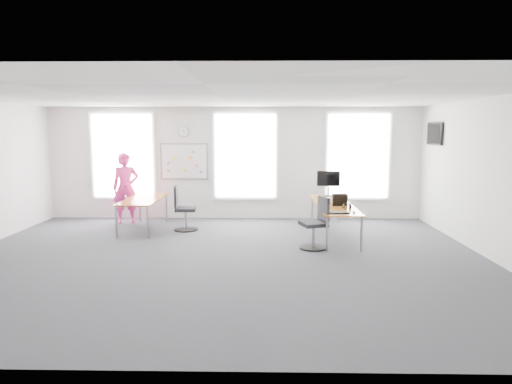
{
  "coord_description": "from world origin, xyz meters",
  "views": [
    {
      "loc": [
        0.83,
        -8.24,
        2.38
      ],
      "look_at": [
        0.64,
        1.2,
        1.1
      ],
      "focal_mm": 32.0,
      "sensor_mm": 36.0,
      "label": 1
    }
  ],
  "objects_px": {
    "monitor": "(328,181)",
    "person": "(126,188)",
    "desk_right": "(334,206)",
    "chair_right": "(316,226)",
    "keyboard": "(339,213)",
    "chair_left": "(183,211)",
    "headphones": "(346,206)",
    "desk_left": "(143,201)"
  },
  "relations": [
    {
      "from": "monitor",
      "to": "person",
      "type": "bearing_deg",
      "value": -171.4
    },
    {
      "from": "desk_right",
      "to": "person",
      "type": "xyz_separation_m",
      "value": [
        -5.16,
        1.34,
        0.23
      ]
    },
    {
      "from": "person",
      "to": "chair_right",
      "type": "bearing_deg",
      "value": -48.13
    },
    {
      "from": "keyboard",
      "to": "monitor",
      "type": "bearing_deg",
      "value": 78.59
    },
    {
      "from": "chair_left",
      "to": "keyboard",
      "type": "distance_m",
      "value": 3.83
    },
    {
      "from": "headphones",
      "to": "person",
      "type": "bearing_deg",
      "value": 157.7
    },
    {
      "from": "chair_right",
      "to": "desk_left",
      "type": "bearing_deg",
      "value": -132.25
    },
    {
      "from": "desk_right",
      "to": "keyboard",
      "type": "height_order",
      "value": "keyboard"
    },
    {
      "from": "desk_left",
      "to": "chair_right",
      "type": "height_order",
      "value": "chair_right"
    },
    {
      "from": "person",
      "to": "headphones",
      "type": "distance_m",
      "value": 5.68
    },
    {
      "from": "desk_left",
      "to": "monitor",
      "type": "bearing_deg",
      "value": 8.0
    },
    {
      "from": "desk_left",
      "to": "keyboard",
      "type": "bearing_deg",
      "value": -21.89
    },
    {
      "from": "person",
      "to": "desk_right",
      "type": "bearing_deg",
      "value": -34.06
    },
    {
      "from": "person",
      "to": "keyboard",
      "type": "relative_size",
      "value": 4.21
    },
    {
      "from": "desk_left",
      "to": "headphones",
      "type": "relative_size",
      "value": 11.02
    },
    {
      "from": "desk_right",
      "to": "monitor",
      "type": "xyz_separation_m",
      "value": [
        0.04,
        1.2,
        0.43
      ]
    },
    {
      "from": "desk_right",
      "to": "monitor",
      "type": "bearing_deg",
      "value": 88.28
    },
    {
      "from": "person",
      "to": "monitor",
      "type": "height_order",
      "value": "person"
    },
    {
      "from": "desk_right",
      "to": "headphones",
      "type": "xyz_separation_m",
      "value": [
        0.18,
        -0.6,
        0.1
      ]
    },
    {
      "from": "desk_right",
      "to": "chair_left",
      "type": "xyz_separation_m",
      "value": [
        -3.52,
        0.44,
        -0.21
      ]
    },
    {
      "from": "desk_left",
      "to": "monitor",
      "type": "distance_m",
      "value": 4.61
    },
    {
      "from": "headphones",
      "to": "monitor",
      "type": "distance_m",
      "value": 1.84
    },
    {
      "from": "desk_left",
      "to": "chair_right",
      "type": "distance_m",
      "value": 4.35
    },
    {
      "from": "chair_left",
      "to": "headphones",
      "type": "relative_size",
      "value": 5.71
    },
    {
      "from": "desk_left",
      "to": "monitor",
      "type": "height_order",
      "value": "monitor"
    },
    {
      "from": "desk_right",
      "to": "person",
      "type": "bearing_deg",
      "value": 165.46
    },
    {
      "from": "keyboard",
      "to": "headphones",
      "type": "height_order",
      "value": "headphones"
    },
    {
      "from": "chair_right",
      "to": "keyboard",
      "type": "distance_m",
      "value": 0.52
    },
    {
      "from": "desk_right",
      "to": "chair_right",
      "type": "distance_m",
      "value": 1.32
    },
    {
      "from": "desk_right",
      "to": "keyboard",
      "type": "xyz_separation_m",
      "value": [
        -0.09,
        -1.22,
        0.06
      ]
    },
    {
      "from": "chair_left",
      "to": "monitor",
      "type": "distance_m",
      "value": 3.7
    },
    {
      "from": "desk_left",
      "to": "headphones",
      "type": "distance_m",
      "value": 4.83
    },
    {
      "from": "chair_left",
      "to": "headphones",
      "type": "distance_m",
      "value": 3.86
    },
    {
      "from": "desk_right",
      "to": "headphones",
      "type": "distance_m",
      "value": 0.64
    },
    {
      "from": "desk_left",
      "to": "keyboard",
      "type": "xyz_separation_m",
      "value": [
        4.42,
        -1.78,
        0.05
      ]
    },
    {
      "from": "chair_right",
      "to": "headphones",
      "type": "distance_m",
      "value": 0.97
    },
    {
      "from": "desk_right",
      "to": "desk_left",
      "type": "relative_size",
      "value": 1.45
    },
    {
      "from": "chair_right",
      "to": "monitor",
      "type": "xyz_separation_m",
      "value": [
        0.56,
        2.39,
        0.65
      ]
    },
    {
      "from": "person",
      "to": "monitor",
      "type": "bearing_deg",
      "value": -21.04
    },
    {
      "from": "chair_left",
      "to": "monitor",
      "type": "relative_size",
      "value": 1.66
    },
    {
      "from": "chair_left",
      "to": "chair_right",
      "type": "bearing_deg",
      "value": -123.53
    },
    {
      "from": "keyboard",
      "to": "person",
      "type": "bearing_deg",
      "value": 144.76
    }
  ]
}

